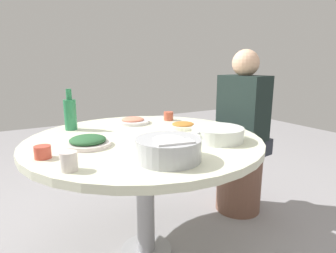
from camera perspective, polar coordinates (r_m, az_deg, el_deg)
ground at (r=1.88m, az=-4.35°, el=-23.93°), size 8.00×8.00×0.00m
round_dining_table at (r=1.58m, az=-4.74°, el=-4.96°), size 1.27×1.27×0.72m
rice_bowl at (r=1.18m, az=0.09°, el=-4.51°), size 0.27×0.27×0.10m
soup_bowl at (r=1.50m, az=9.93°, el=-1.56°), size 0.27×0.29×0.07m
dish_tofu_braise at (r=1.77m, az=3.05°, el=0.22°), size 0.19×0.19×0.04m
dish_greens at (r=1.44m, az=-15.80°, el=-2.94°), size 0.22×0.22×0.05m
dish_shrimp at (r=1.92m, az=-7.11°, el=1.14°), size 0.22×0.22×0.04m
green_bottle at (r=1.81m, az=-19.07°, el=2.51°), size 0.07×0.07×0.25m
tea_cup_near at (r=1.32m, az=-23.90°, el=-4.73°), size 0.07×0.07×0.05m
tea_cup_far at (r=1.13m, az=-19.31°, el=-6.61°), size 0.07×0.07×0.07m
tea_cup_side at (r=2.00m, az=0.10°, el=2.12°), size 0.07×0.07×0.06m
stool_for_diner_left at (r=2.29m, az=14.04°, el=-10.69°), size 0.34×0.34×0.45m
diner_left at (r=2.13m, az=14.82°, el=2.87°), size 0.37×0.38×0.76m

